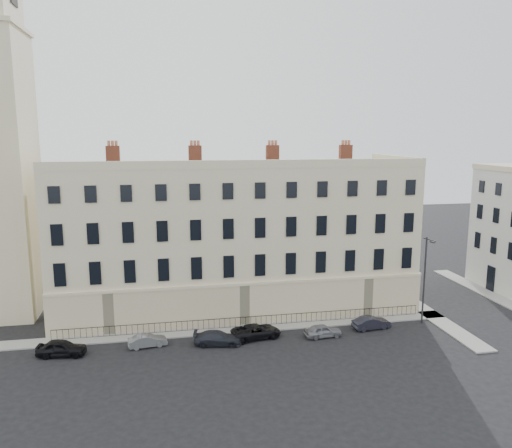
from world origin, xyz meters
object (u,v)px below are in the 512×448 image
object	(u,v)px
car_a	(62,348)
streetlamp	(425,276)
car_f	(371,323)
car_e	(323,331)
car_c	(218,338)
car_d	(256,331)
car_b	(148,341)

from	to	relation	value
car_a	streetlamp	xyz separation A→B (m)	(33.03, 1.02, 4.06)
car_a	car_f	world-z (taller)	car_a
car_e	car_a	bearing A→B (deg)	84.89
car_c	streetlamp	distance (m)	20.53
car_e	car_d	bearing A→B (deg)	77.29
car_a	car_b	world-z (taller)	car_a
car_c	car_e	distance (m)	9.56
car_d	car_e	size ratio (longest dim) A/B	1.32
car_e	streetlamp	size ratio (longest dim) A/B	0.40
car_b	car_c	distance (m)	6.04
car_f	streetlamp	world-z (taller)	streetlamp
car_e	streetlamp	distance (m)	11.37
car_f	car_e	bearing A→B (deg)	93.61
car_a	car_e	bearing A→B (deg)	-83.68
car_a	car_c	distance (m)	12.96
car_b	streetlamp	bearing A→B (deg)	-97.31
car_f	car_d	bearing A→B (deg)	83.42
car_b	car_e	distance (m)	15.58
streetlamp	car_d	bearing A→B (deg)	171.32
car_b	car_c	bearing A→B (deg)	-105.27
car_e	streetlamp	world-z (taller)	streetlamp
car_a	car_c	xyz separation A→B (m)	(12.96, -0.21, -0.07)
car_a	car_d	bearing A→B (deg)	-80.91
car_d	car_e	distance (m)	6.05
car_a	car_c	size ratio (longest dim) A/B	0.95
car_e	car_f	bearing A→B (deg)	-83.84
car_b	car_d	world-z (taller)	car_d
car_c	car_f	size ratio (longest dim) A/B	1.15
car_c	streetlamp	world-z (taller)	streetlamp
car_a	car_d	size ratio (longest dim) A/B	0.89
car_b	car_d	distance (m)	9.58
car_d	car_b	bearing A→B (deg)	80.56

